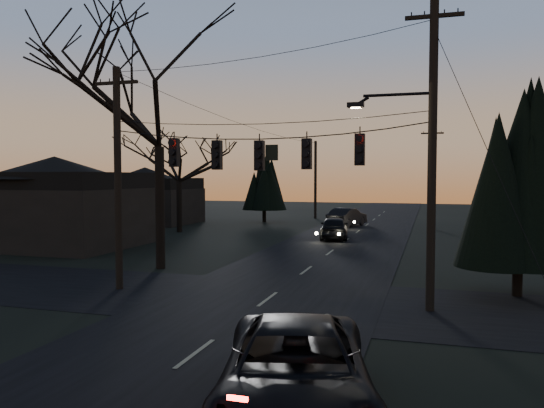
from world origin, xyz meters
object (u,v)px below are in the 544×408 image
(suv_near, at_px, (296,373))
(sedan_oncoming_b, at_px, (347,217))
(utility_pole_left, at_px, (120,289))
(utility_pole_far_l, at_px, (315,218))
(utility_pole_right, at_px, (430,311))
(bare_tree_left, at_px, (159,97))
(evergreen_right, at_px, (520,170))
(utility_pole_far_r, at_px, (431,229))
(sedan_oncoming_a, at_px, (334,228))

(suv_near, bearing_deg, sedan_oncoming_b, 83.78)
(utility_pole_left, height_order, utility_pole_far_l, utility_pole_left)
(utility_pole_left, bearing_deg, utility_pole_right, 0.00)
(bare_tree_left, distance_m, evergreen_right, 15.70)
(evergreen_right, distance_m, sedan_oncoming_b, 27.14)
(utility_pole_far_r, xyz_separation_m, evergreen_right, (3.03, -24.89, 4.59))
(suv_near, bearing_deg, sedan_oncoming_a, 85.16)
(sedan_oncoming_a, bearing_deg, utility_pole_left, 65.89)
(utility_pole_far_r, distance_m, sedan_oncoming_b, 7.02)
(utility_pole_left, height_order, utility_pole_far_r, same)
(utility_pole_right, bearing_deg, utility_pole_far_r, 90.00)
(utility_pole_far_l, distance_m, sedan_oncoming_b, 9.19)
(bare_tree_left, relative_size, suv_near, 1.95)
(utility_pole_far_l, height_order, sedan_oncoming_b, utility_pole_far_l)
(utility_pole_far_l, bearing_deg, sedan_oncoming_b, -60.37)
(utility_pole_far_r, bearing_deg, utility_pole_far_l, 145.18)
(utility_pole_far_r, height_order, suv_near, utility_pole_far_r)
(bare_tree_left, xyz_separation_m, evergreen_right, (15.25, -1.45, -3.45))
(utility_pole_far_l, distance_m, evergreen_right, 36.25)
(utility_pole_left, bearing_deg, bare_tree_left, 98.92)
(utility_pole_far_l, bearing_deg, bare_tree_left, -91.30)
(utility_pole_right, height_order, evergreen_right, evergreen_right)
(utility_pole_left, xyz_separation_m, evergreen_right, (14.53, 3.11, 4.59))
(utility_pole_far_r, distance_m, sedan_oncoming_a, 11.46)
(utility_pole_right, relative_size, bare_tree_left, 0.87)
(bare_tree_left, relative_size, sedan_oncoming_a, 2.48)
(utility_pole_right, xyz_separation_m, sedan_oncoming_a, (-6.43, 18.55, 0.79))
(sedan_oncoming_b, bearing_deg, utility_pole_right, 120.89)
(bare_tree_left, height_order, evergreen_right, bare_tree_left)
(utility_pole_left, height_order, sedan_oncoming_a, utility_pole_left)
(utility_pole_far_r, bearing_deg, utility_pole_left, -112.33)
(evergreen_right, relative_size, sedan_oncoming_b, 1.65)
(sedan_oncoming_b, bearing_deg, utility_pole_left, 97.76)
(bare_tree_left, height_order, sedan_oncoming_b, bare_tree_left)
(utility_pole_far_l, height_order, suv_near, utility_pole_far_l)
(utility_pole_far_l, bearing_deg, utility_pole_far_r, -34.82)
(sedan_oncoming_a, relative_size, sedan_oncoming_b, 0.96)
(sedan_oncoming_b, bearing_deg, utility_pole_far_r, -163.45)
(utility_pole_right, distance_m, utility_pole_left, 11.50)
(bare_tree_left, height_order, suv_near, bare_tree_left)
(utility_pole_left, height_order, evergreen_right, evergreen_right)
(evergreen_right, distance_m, suv_near, 13.41)
(utility_pole_far_l, height_order, bare_tree_left, bare_tree_left)
(utility_pole_left, bearing_deg, sedan_oncoming_b, 80.84)
(evergreen_right, height_order, suv_near, evergreen_right)
(utility_pole_far_l, distance_m, bare_tree_left, 32.46)
(utility_pole_far_r, relative_size, bare_tree_left, 0.74)
(evergreen_right, xyz_separation_m, sedan_oncoming_b, (-10.01, 24.94, -3.79))
(utility_pole_far_l, bearing_deg, sedan_oncoming_a, -73.80)
(utility_pole_far_r, bearing_deg, suv_near, -93.60)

